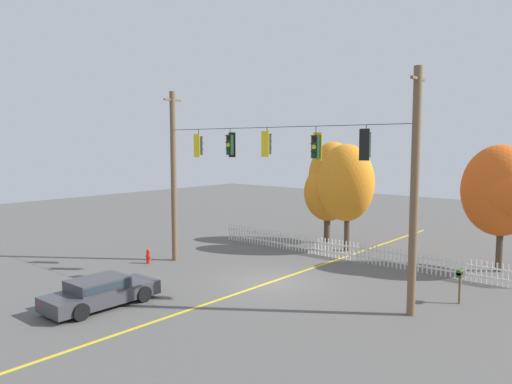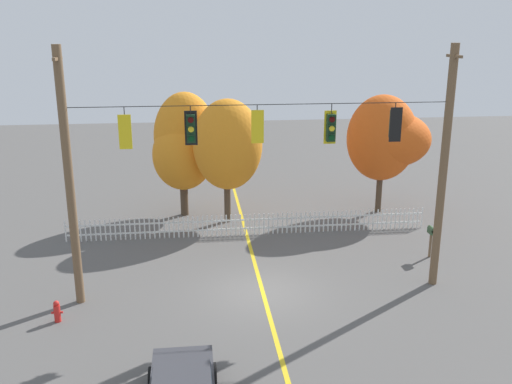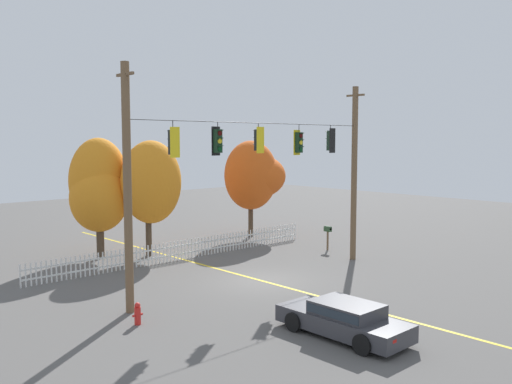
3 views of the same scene
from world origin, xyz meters
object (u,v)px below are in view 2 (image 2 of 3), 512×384
(traffic_signal_westbound_side, at_px, (331,128))
(traffic_signal_northbound_primary, at_px, (257,126))
(traffic_signal_eastbound_side, at_px, (191,129))
(traffic_signal_southbound_primary, at_px, (395,124))
(traffic_signal_northbound_secondary, at_px, (125,131))
(autumn_maple_near_fence, at_px, (184,145))
(fire_hydrant, at_px, (57,311))
(autumn_oak_far_east, at_px, (386,139))
(roadside_mailbox, at_px, (431,232))
(autumn_maple_mid, at_px, (227,144))

(traffic_signal_westbound_side, bearing_deg, traffic_signal_northbound_primary, -179.59)
(traffic_signal_eastbound_side, xyz_separation_m, traffic_signal_southbound_primary, (7.19, -0.02, 0.02))
(traffic_signal_northbound_secondary, distance_m, traffic_signal_eastbound_side, 2.20)
(traffic_signal_eastbound_side, bearing_deg, traffic_signal_southbound_primary, -0.15)
(traffic_signal_southbound_primary, height_order, autumn_maple_near_fence, traffic_signal_southbound_primary)
(traffic_signal_eastbound_side, relative_size, traffic_signal_westbound_side, 0.95)
(autumn_maple_near_fence, height_order, fire_hydrant, autumn_maple_near_fence)
(traffic_signal_westbound_side, bearing_deg, fire_hydrant, -171.69)
(traffic_signal_westbound_side, relative_size, autumn_maple_near_fence, 0.22)
(traffic_signal_southbound_primary, height_order, autumn_oak_far_east, traffic_signal_southbound_primary)
(traffic_signal_northbound_secondary, distance_m, autumn_maple_near_fence, 10.19)
(traffic_signal_northbound_secondary, relative_size, traffic_signal_westbound_side, 0.98)
(traffic_signal_northbound_secondary, xyz_separation_m, traffic_signal_southbound_primary, (9.39, -0.00, 0.06))
(traffic_signal_northbound_secondary, height_order, autumn_maple_near_fence, traffic_signal_northbound_secondary)
(traffic_signal_eastbound_side, xyz_separation_m, autumn_oak_far_east, (10.09, 8.79, -2.28))
(roadside_mailbox, bearing_deg, traffic_signal_southbound_primary, -139.20)
(autumn_oak_far_east, bearing_deg, traffic_signal_westbound_side, -120.61)
(traffic_signal_northbound_primary, xyz_separation_m, autumn_maple_mid, (-0.55, 7.98, -2.26))
(fire_hydrant, bearing_deg, autumn_maple_mid, 55.53)
(traffic_signal_northbound_primary, bearing_deg, autumn_maple_mid, 93.97)
(fire_hydrant, bearing_deg, traffic_signal_southbound_primary, 6.62)
(traffic_signal_northbound_primary, relative_size, autumn_oak_far_east, 0.21)
(traffic_signal_southbound_primary, bearing_deg, traffic_signal_westbound_side, 179.52)
(traffic_signal_southbound_primary, relative_size, autumn_maple_near_fence, 0.21)
(traffic_signal_westbound_side, distance_m, autumn_oak_far_east, 10.45)
(traffic_signal_westbound_side, bearing_deg, traffic_signal_southbound_primary, -0.48)
(traffic_signal_northbound_secondary, height_order, traffic_signal_westbound_side, same)
(traffic_signal_westbound_side, relative_size, fire_hydrant, 1.86)
(traffic_signal_northbound_primary, relative_size, traffic_signal_southbound_primary, 0.96)
(autumn_oak_far_east, bearing_deg, autumn_maple_mid, -174.34)
(traffic_signal_northbound_secondary, bearing_deg, traffic_signal_southbound_primary, -0.00)
(traffic_signal_eastbound_side, relative_size, autumn_maple_mid, 0.22)
(traffic_signal_eastbound_side, bearing_deg, traffic_signal_northbound_primary, -0.47)
(traffic_signal_eastbound_side, xyz_separation_m, autumn_maple_mid, (1.72, 7.96, -2.22))
(traffic_signal_northbound_primary, relative_size, traffic_signal_westbound_side, 0.91)
(traffic_signal_northbound_primary, height_order, traffic_signal_southbound_primary, same)
(autumn_maple_near_fence, bearing_deg, traffic_signal_eastbound_side, -87.74)
(traffic_signal_southbound_primary, distance_m, autumn_maple_near_fence, 12.58)
(traffic_signal_southbound_primary, bearing_deg, autumn_oak_far_east, 71.80)
(autumn_maple_mid, relative_size, autumn_oak_far_east, 1.00)
(traffic_signal_eastbound_side, distance_m, roadside_mailbox, 11.62)
(autumn_maple_mid, bearing_deg, traffic_signal_southbound_primary, -55.58)
(traffic_signal_westbound_side, distance_m, autumn_maple_near_fence, 11.31)
(traffic_signal_westbound_side, bearing_deg, autumn_maple_mid, 111.68)
(traffic_signal_northbound_secondary, xyz_separation_m, fire_hydrant, (-2.50, -1.38, -5.86))
(fire_hydrant, bearing_deg, roadside_mailbox, 14.76)
(autumn_maple_mid, xyz_separation_m, autumn_oak_far_east, (8.36, 0.83, -0.06))
(traffic_signal_eastbound_side, relative_size, autumn_oak_far_east, 0.22)
(traffic_signal_northbound_secondary, relative_size, fire_hydrant, 1.82)
(traffic_signal_northbound_primary, distance_m, autumn_maple_mid, 8.31)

